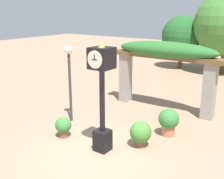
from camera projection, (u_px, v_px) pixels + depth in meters
name	position (u px, v px, depth m)	size (l,w,h in m)	color
ground_plane	(96.00, 151.00, 8.62)	(60.00, 60.00, 0.00)	#9E7A60
pedestal_clock	(102.00, 90.00, 8.14)	(0.61, 0.66, 3.33)	black
pergola	(165.00, 57.00, 11.64)	(4.91, 1.05, 2.92)	gray
potted_plant_near_left	(63.00, 126.00, 9.47)	(0.55, 0.55, 0.71)	brown
potted_plant_near_right	(141.00, 133.00, 8.79)	(0.69, 0.69, 0.83)	brown
potted_plant_far_left	(169.00, 121.00, 9.56)	(0.71, 0.71, 0.96)	#B26B4C
lamp_post	(69.00, 68.00, 10.40)	(0.31, 0.31, 2.92)	#333338
tree_line	(223.00, 29.00, 18.32)	(8.32, 4.20, 5.35)	brown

